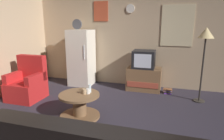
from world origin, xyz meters
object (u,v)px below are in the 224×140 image
Objects in this scene: coffee_table at (80,106)px; standing_lamp at (206,39)px; crt_tv at (144,59)px; fridge at (81,58)px; book_stack at (168,91)px; mug_ceramic_white at (88,91)px; wine_glass at (90,88)px; mug_ceramic_tan at (84,91)px; tv_stand at (144,79)px; armchair at (28,84)px.

standing_lamp is at bearing 33.21° from coffee_table.
crt_tv is 0.75× the size of coffee_table.
fridge reaches higher than book_stack.
mug_ceramic_white is (-0.75, -1.80, -0.30)m from crt_tv.
wine_glass is at bearing -113.10° from crt_tv.
coffee_table is 2.31m from book_stack.
crt_tv is 0.97m from book_stack.
coffee_table is at bearing -66.15° from fridge.
mug_ceramic_tan is at bearing -146.42° from standing_lamp.
fridge is 1.95m from wine_glass.
fridge is at bearing 118.24° from mug_ceramic_white.
mug_ceramic_tan is (0.89, -1.79, -0.27)m from fridge.
book_stack is (2.31, -0.08, -0.70)m from fridge.
crt_tv is 6.00× the size of mug_ceramic_tan.
standing_lamp is (1.29, -0.44, 0.57)m from crt_tv.
tv_stand is at bearing 1.27° from fridge.
coffee_table is (-2.17, -1.42, -1.14)m from standing_lamp.
book_stack is at bearing 22.30° from armchair.
book_stack is (3.03, 1.24, -0.28)m from armchair.
fridge is 11.80× the size of wine_glass.
tv_stand is 0.53× the size of standing_lamp.
armchair is at bearing 167.52° from wine_glass.
wine_glass is 2.16m from book_stack.
book_stack is at bearing -10.50° from crt_tv.
crt_tv is 1.90m from wine_glass.
mug_ceramic_tan is at bearing 22.98° from coffee_table.
mug_ceramic_white is at bearing 29.09° from mug_ceramic_tan.
book_stack is (1.42, 1.71, -0.43)m from mug_ceramic_tan.
tv_stand is at bearing 2.66° from crt_tv.
mug_ceramic_tan is 0.42× the size of book_stack.
fridge is 2.01m from mug_ceramic_white.
wine_glass is (0.15, 0.13, 0.30)m from coffee_table.
coffee_table is at bearing -154.54° from mug_ceramic_white.
tv_stand reaches higher than mug_ceramic_white.
tv_stand is 2.07m from coffee_table.
mug_ceramic_white is at bearing -129.12° from book_stack.
mug_ceramic_white is 1.73m from armchair.
crt_tv is 1.48m from standing_lamp.
crt_tv is at bearing 169.50° from book_stack.
tv_stand reaches higher than book_stack.
fridge is 1.11× the size of standing_lamp.
armchair is (-3.70, -0.92, -1.02)m from standing_lamp.
mug_ceramic_white reaches higher than book_stack.
book_stack is at bearing 154.21° from standing_lamp.
wine_glass is 0.16× the size of armchair.
coffee_table is 8.00× the size of mug_ceramic_tan.
mug_ceramic_white is at bearing -112.54° from crt_tv.
mug_ceramic_tan is (-2.09, -1.39, -0.87)m from standing_lamp.
mug_ceramic_tan is (-0.82, -1.83, 0.20)m from tv_stand.
fridge is 1.84× the size of armchair.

